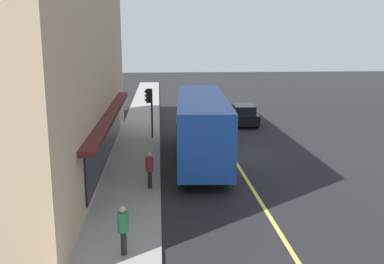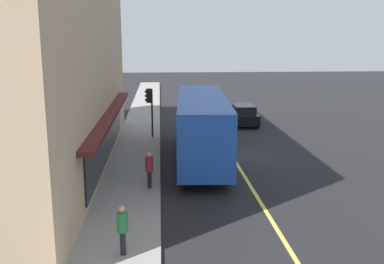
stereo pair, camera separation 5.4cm
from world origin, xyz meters
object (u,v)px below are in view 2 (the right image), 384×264
at_px(traffic_light, 149,101).
at_px(car_black, 244,115).
at_px(bus, 202,125).
at_px(pedestrian_at_corner, 122,226).
at_px(pedestrian_mid_block, 149,167).

height_order(traffic_light, car_black, traffic_light).
height_order(bus, pedestrian_at_corner, bus).
xyz_separation_m(traffic_light, pedestrian_at_corner, (-15.81, 0.49, -1.46)).
xyz_separation_m(pedestrian_mid_block, pedestrian_at_corner, (-5.95, 0.67, -0.03)).
bearing_deg(pedestrian_mid_block, pedestrian_at_corner, 173.55).
height_order(bus, pedestrian_mid_block, bus).
relative_size(car_black, pedestrian_mid_block, 2.70).
bearing_deg(bus, pedestrian_at_corner, 162.29).
bearing_deg(pedestrian_at_corner, pedestrian_mid_block, -6.45).
bearing_deg(bus, car_black, -22.87).
xyz_separation_m(bus, pedestrian_at_corner, (-10.66, 3.40, -0.91)).
relative_size(bus, car_black, 2.60).
xyz_separation_m(bus, car_black, (9.88, -4.17, -1.24)).
bearing_deg(pedestrian_mid_block, traffic_light, 1.05).
height_order(car_black, pedestrian_at_corner, pedestrian_at_corner).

